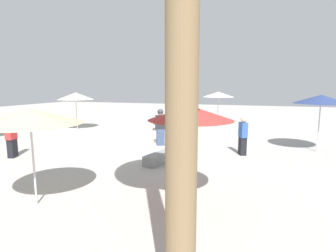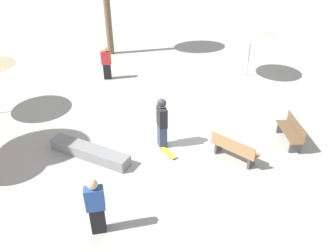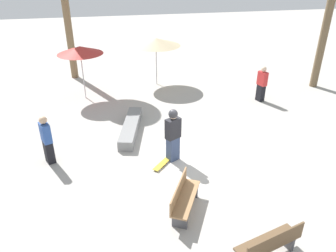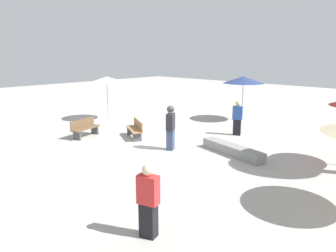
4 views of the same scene
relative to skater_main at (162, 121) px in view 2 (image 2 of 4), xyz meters
name	(u,v)px [view 2 (image 2 of 4)]	position (x,y,z in m)	size (l,w,h in m)	color
ground_plane	(170,136)	(-0.66, 0.13, -0.99)	(60.00, 60.00, 0.00)	#ADA8A0
skater_main	(162,121)	(0.00, 0.00, 0.00)	(0.56, 0.47, 1.84)	#38476B
skateboard	(168,152)	(0.44, 0.30, -0.93)	(0.68, 0.73, 0.07)	gold
concrete_ledge	(89,152)	(1.18, -2.21, -0.80)	(1.22, 3.00, 0.38)	gray
bench_near	(234,149)	(0.25, 2.48, -0.57)	(1.14, 1.62, 0.85)	#47474C
bench_far	(291,132)	(-1.24, 4.38, -0.57)	(1.66, 0.87, 0.85)	#47474C
shade_umbrella_cream	(252,31)	(-7.05, 2.73, 1.30)	(2.37, 2.37, 2.53)	#B7B7BC
bystander_watching	(96,206)	(4.01, -0.67, -0.16)	(0.41, 0.52, 1.67)	black
bystander_far	(106,63)	(-5.09, -4.09, -0.16)	(0.36, 0.50, 1.66)	black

